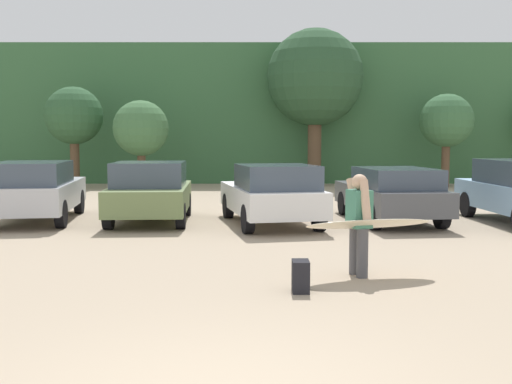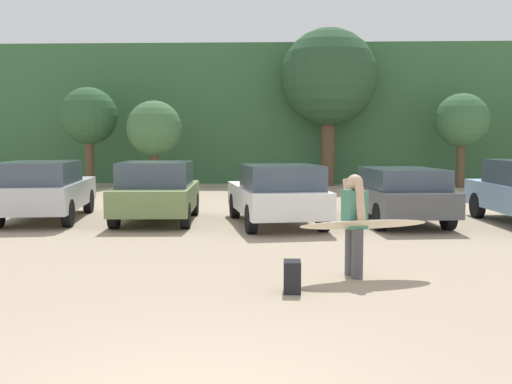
# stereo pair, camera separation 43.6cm
# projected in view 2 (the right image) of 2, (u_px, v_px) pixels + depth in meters

# --- Properties ---
(hillside_ridge) EXTENTS (108.00, 12.00, 6.74)m
(hillside_ridge) POSITION_uv_depth(u_px,v_px,m) (266.00, 118.00, 35.15)
(hillside_ridge) COLOR #38663D
(hillside_ridge) RESTS_ON ground_plane
(tree_far_left) EXTENTS (2.53, 2.53, 4.45)m
(tree_far_left) POSITION_uv_depth(u_px,v_px,m) (89.00, 117.00, 27.05)
(tree_far_left) COLOR brown
(tree_far_left) RESTS_ON ground_plane
(tree_far_right) EXTENTS (2.39, 2.39, 3.81)m
(tree_far_right) POSITION_uv_depth(u_px,v_px,m) (154.00, 129.00, 26.26)
(tree_far_right) COLOR brown
(tree_far_right) RESTS_ON ground_plane
(tree_right) EXTENTS (4.44, 4.44, 7.21)m
(tree_right) POSITION_uv_depth(u_px,v_px,m) (329.00, 78.00, 27.87)
(tree_right) COLOR brown
(tree_right) RESTS_ON ground_plane
(tree_ridge_back) EXTENTS (2.38, 2.38, 4.17)m
(tree_ridge_back) POSITION_uv_depth(u_px,v_px,m) (462.00, 121.00, 26.85)
(tree_ridge_back) COLOR brown
(tree_ridge_back) RESTS_ON ground_plane
(parked_car_silver) EXTENTS (2.46, 4.69, 1.58)m
(parked_car_silver) POSITION_uv_depth(u_px,v_px,m) (45.00, 189.00, 16.05)
(parked_car_silver) COLOR silver
(parked_car_silver) RESTS_ON ground_plane
(parked_car_olive_green) EXTENTS (2.13, 4.01, 1.57)m
(parked_car_olive_green) POSITION_uv_depth(u_px,v_px,m) (157.00, 191.00, 15.86)
(parked_car_olive_green) COLOR #6B7F4C
(parked_car_olive_green) RESTS_ON ground_plane
(parked_car_white) EXTENTS (2.72, 4.55, 1.54)m
(parked_car_white) POSITION_uv_depth(u_px,v_px,m) (277.00, 194.00, 15.19)
(parked_car_white) COLOR white
(parked_car_white) RESTS_ON ground_plane
(parked_car_dark_gray) EXTENTS (2.30, 4.60, 1.42)m
(parked_car_dark_gray) POSITION_uv_depth(u_px,v_px,m) (398.00, 193.00, 15.66)
(parked_car_dark_gray) COLOR #4C4F54
(parked_car_dark_gray) RESTS_ON ground_plane
(person_adult) EXTENTS (0.39, 0.77, 1.61)m
(person_adult) POSITION_uv_depth(u_px,v_px,m) (354.00, 219.00, 9.50)
(person_adult) COLOR #4C4C51
(person_adult) RESTS_ON ground_plane
(surfboard_cream) EXTENTS (2.15, 1.06, 0.27)m
(surfboard_cream) POSITION_uv_depth(u_px,v_px,m) (364.00, 225.00, 9.41)
(surfboard_cream) COLOR beige
(backpack_dropped) EXTENTS (0.24, 0.34, 0.45)m
(backpack_dropped) POSITION_uv_depth(u_px,v_px,m) (292.00, 277.00, 8.57)
(backpack_dropped) COLOR black
(backpack_dropped) RESTS_ON ground_plane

